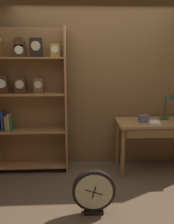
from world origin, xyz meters
TOP-DOWN VIEW (x-y plane):
  - ground_plane at (0.00, 0.00)m, footprint 10.00×10.00m
  - back_wood_panel at (0.00, 1.31)m, footprint 4.80×0.05m
  - bookshelf at (-1.05, 1.07)m, footprint 1.10×0.31m
  - workbench at (0.88, 0.94)m, footprint 1.17×0.58m
  - desk_lamp at (1.10, 1.06)m, footprint 0.19×0.19m
  - toolbox_small at (0.68, 0.92)m, footprint 0.14×0.09m
  - open_repair_manual at (0.83, 0.86)m, footprint 0.18×0.23m
  - round_clock_large at (-0.14, -0.10)m, footprint 0.49×0.11m

SIDE VIEW (x-z plane):
  - ground_plane at x=0.00m, z-range 0.00..0.00m
  - round_clock_large at x=-0.14m, z-range 0.00..0.54m
  - workbench at x=0.88m, z-range 0.29..1.08m
  - open_repair_manual at x=0.83m, z-range 0.79..0.82m
  - toolbox_small at x=0.68m, z-range 0.79..0.90m
  - desk_lamp at x=1.10m, z-range 0.84..1.28m
  - bookshelf at x=-1.05m, z-range 0.06..2.24m
  - back_wood_panel at x=0.00m, z-range 0.00..2.60m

